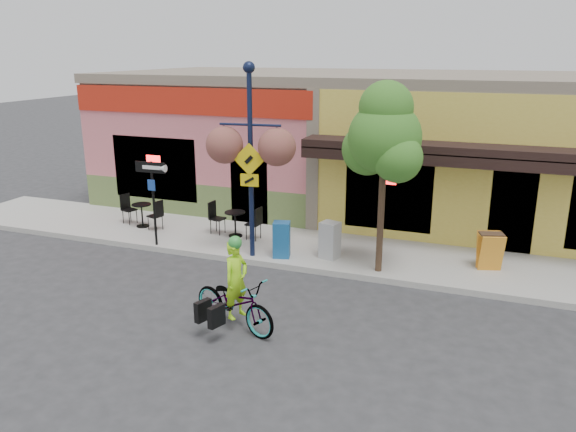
% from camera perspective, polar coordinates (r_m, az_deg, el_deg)
% --- Properties ---
extents(ground, '(90.00, 90.00, 0.00)m').
position_cam_1_polar(ground, '(13.26, 1.93, -6.67)').
color(ground, '#2D2D30').
rests_on(ground, ground).
extents(sidewalk, '(24.00, 3.00, 0.15)m').
position_cam_1_polar(sidewalk, '(15.01, 4.38, -3.58)').
color(sidewalk, '#9E9B93').
rests_on(sidewalk, ground).
extents(curb, '(24.00, 0.12, 0.15)m').
position_cam_1_polar(curb, '(13.72, 2.67, -5.54)').
color(curb, '#A8A59E').
rests_on(curb, ground).
extents(building, '(18.20, 8.20, 4.50)m').
position_cam_1_polar(building, '(19.68, 9.06, 7.61)').
color(building, '#C7626B').
rests_on(building, ground).
extents(bicycle, '(2.13, 1.31, 1.06)m').
position_cam_1_polar(bicycle, '(11.02, -5.46, -8.75)').
color(bicycle, maroon).
rests_on(bicycle, ground).
extents(cyclist_rider, '(0.53, 0.65, 1.53)m').
position_cam_1_polar(cyclist_rider, '(10.90, -5.26, -7.66)').
color(cyclist_rider, '#A2ED19').
rests_on(cyclist_rider, ground).
extents(lamp_post, '(1.60, 0.79, 4.84)m').
position_cam_1_polar(lamp_post, '(13.84, -3.81, 5.43)').
color(lamp_post, '#111A38').
rests_on(lamp_post, sidewalk).
extents(one_way_sign, '(0.88, 0.22, 2.29)m').
position_cam_1_polar(one_way_sign, '(15.33, -13.47, 1.20)').
color(one_way_sign, black).
rests_on(one_way_sign, sidewalk).
extents(cafe_set_left, '(1.66, 1.12, 0.91)m').
position_cam_1_polar(cafe_set_left, '(17.22, -14.63, 0.40)').
color(cafe_set_left, black).
rests_on(cafe_set_left, sidewalk).
extents(cafe_set_right, '(1.63, 0.93, 0.94)m').
position_cam_1_polar(cafe_set_right, '(15.85, -5.39, -0.44)').
color(cafe_set_right, black).
rests_on(cafe_set_right, sidewalk).
extents(newspaper_box_blue, '(0.49, 0.46, 0.92)m').
position_cam_1_polar(newspaper_box_blue, '(14.21, -0.66, -2.41)').
color(newspaper_box_blue, '#17518A').
rests_on(newspaper_box_blue, sidewalk).
extents(newspaper_box_grey, '(0.53, 0.50, 0.94)m').
position_cam_1_polar(newspaper_box_grey, '(14.18, 4.27, -2.46)').
color(newspaper_box_grey, '#A1A1A1').
rests_on(newspaper_box_grey, sidewalk).
extents(street_tree, '(2.24, 2.24, 4.51)m').
position_cam_1_polar(street_tree, '(13.00, 9.60, 3.77)').
color(street_tree, '#3D7A26').
rests_on(street_tree, sidewalk).
extents(sandwich_board, '(0.64, 0.54, 0.91)m').
position_cam_1_polar(sandwich_board, '(14.11, 20.00, -3.61)').
color(sandwich_board, orange).
rests_on(sandwich_board, sidewalk).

